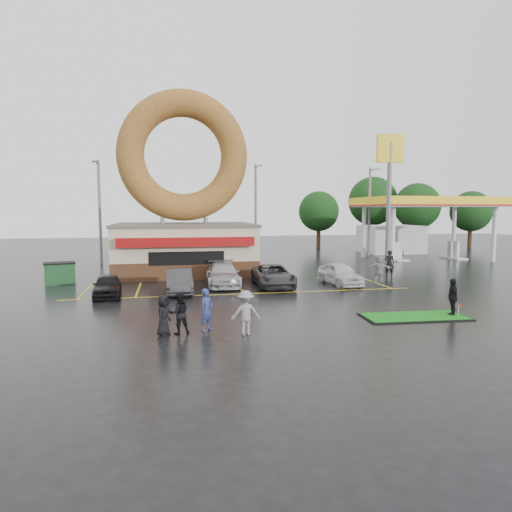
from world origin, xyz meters
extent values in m
plane|color=black|center=(0.00, 0.00, 0.00)|extent=(120.00, 120.00, 0.00)
cube|color=#472B19|center=(-3.00, 13.00, 0.60)|extent=(10.00, 8.00, 1.20)
cube|color=beige|center=(-3.00, 13.00, 2.35)|extent=(10.00, 8.00, 2.30)
cube|color=#59544C|center=(-3.00, 13.00, 3.60)|extent=(10.20, 8.20, 0.20)
cube|color=maroon|center=(-3.00, 8.70, 2.60)|extent=(9.00, 0.60, 0.60)
cylinder|color=slate|center=(-4.60, 13.00, 4.30)|extent=(0.30, 0.30, 1.20)
cylinder|color=slate|center=(-1.40, 13.00, 4.30)|extent=(0.30, 0.30, 1.20)
torus|color=brown|center=(-3.00, 13.00, 8.70)|extent=(9.60, 2.00, 9.60)
cylinder|color=silver|center=(15.00, 15.00, 2.50)|extent=(0.40, 0.40, 5.00)
cylinder|color=silver|center=(25.00, 15.00, 2.50)|extent=(0.40, 0.40, 5.00)
cylinder|color=silver|center=(15.00, 21.00, 2.50)|extent=(0.40, 0.40, 5.00)
cylinder|color=silver|center=(25.00, 21.00, 2.50)|extent=(0.40, 0.40, 5.00)
cube|color=silver|center=(20.00, 18.00, 5.25)|extent=(12.00, 8.00, 0.50)
cube|color=yellow|center=(20.00, 18.00, 5.55)|extent=(12.30, 8.30, 0.70)
cube|color=#99999E|center=(17.00, 18.00, 0.90)|extent=(0.90, 0.60, 1.60)
cube|color=#99999E|center=(23.00, 18.00, 0.90)|extent=(0.90, 0.60, 1.60)
cube|color=silver|center=(20.00, 25.00, 1.50)|extent=(6.00, 5.00, 3.00)
cylinder|color=slate|center=(13.00, 12.00, 5.00)|extent=(0.36, 0.36, 10.00)
cube|color=yellow|center=(13.00, 12.00, 9.50)|extent=(2.20, 0.30, 2.20)
cylinder|color=slate|center=(-10.00, 20.00, 4.50)|extent=(0.24, 0.24, 9.00)
cylinder|color=slate|center=(-10.00, 19.00, 8.70)|extent=(0.12, 2.00, 0.12)
cube|color=slate|center=(-10.00, 18.00, 8.65)|extent=(0.40, 0.18, 0.12)
cylinder|color=slate|center=(4.00, 21.00, 4.50)|extent=(0.24, 0.24, 9.00)
cylinder|color=slate|center=(4.00, 20.00, 8.70)|extent=(0.12, 2.00, 0.12)
cube|color=slate|center=(4.00, 19.00, 8.65)|extent=(0.40, 0.18, 0.12)
cylinder|color=slate|center=(16.00, 22.00, 4.50)|extent=(0.24, 0.24, 9.00)
cylinder|color=slate|center=(16.00, 21.00, 8.70)|extent=(0.12, 2.00, 0.12)
cube|color=slate|center=(16.00, 20.00, 8.65)|extent=(0.40, 0.18, 0.12)
cylinder|color=#332114|center=(26.00, 30.00, 1.44)|extent=(0.50, 0.50, 2.88)
sphere|color=black|center=(26.00, 30.00, 5.20)|extent=(5.60, 5.60, 5.60)
cylinder|color=#332114|center=(32.00, 28.00, 1.26)|extent=(0.50, 0.50, 2.52)
sphere|color=black|center=(32.00, 28.00, 4.55)|extent=(4.90, 4.90, 4.90)
cylinder|color=#332114|center=(22.00, 34.00, 1.62)|extent=(0.50, 0.50, 3.24)
sphere|color=black|center=(22.00, 34.00, 5.85)|extent=(6.30, 6.30, 6.30)
cylinder|color=#332114|center=(14.00, 32.00, 1.26)|extent=(0.50, 0.50, 2.52)
sphere|color=black|center=(14.00, 32.00, 4.55)|extent=(4.90, 4.90, 4.90)
imported|color=black|center=(-7.51, 3.99, 0.61)|extent=(1.72, 3.71, 1.23)
imported|color=#323234|center=(-3.63, 4.42, 0.68)|extent=(1.47, 4.12, 1.35)
imported|color=#B0B0B5|center=(-0.88, 6.41, 0.71)|extent=(2.24, 4.99, 1.42)
imported|color=#303033|center=(2.14, 5.56, 0.67)|extent=(2.45, 4.94, 1.35)
imported|color=silver|center=(6.44, 5.38, 0.70)|extent=(2.00, 4.23, 1.40)
imported|color=navy|center=(-2.77, -4.11, 0.83)|extent=(0.72, 0.71, 1.67)
imported|color=black|center=(-3.83, -4.36, 0.80)|extent=(0.87, 0.73, 1.61)
imported|color=gray|center=(-1.37, -4.96, 0.85)|extent=(1.11, 0.65, 1.69)
imported|color=black|center=(-4.43, -4.49, 0.77)|extent=(0.75, 0.89, 1.54)
imported|color=black|center=(8.18, -3.69, 0.85)|extent=(0.68, 1.07, 1.69)
imported|color=#979799|center=(9.28, 5.81, 0.89)|extent=(1.74, 1.10, 1.79)
imported|color=black|center=(11.15, 8.01, 0.94)|extent=(0.82, 0.71, 1.89)
cube|color=#194321|center=(-11.07, 9.10, 0.65)|extent=(2.04, 1.61, 1.30)
cube|color=black|center=(6.40, -3.63, 0.03)|extent=(4.67, 2.19, 0.05)
cube|color=#147C17|center=(6.40, -3.63, 0.06)|extent=(4.45, 1.97, 0.03)
cylinder|color=silver|center=(8.26, -4.03, 0.31)|extent=(0.02, 0.02, 0.52)
cube|color=red|center=(8.33, -4.03, 0.52)|extent=(0.14, 0.01, 0.10)
camera|label=1|loc=(-4.19, -21.64, 4.71)|focal=32.00mm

